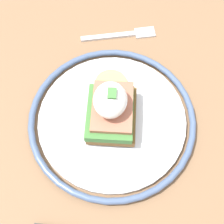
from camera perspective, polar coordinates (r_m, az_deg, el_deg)
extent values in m
plane|color=gray|center=(1.21, -0.83, -16.34)|extent=(6.00, 6.00, 0.00)
cube|color=#846042|center=(0.51, -1.91, -3.52)|extent=(0.95, 0.68, 0.03)
cylinder|color=#846042|center=(1.08, -14.77, 10.60)|extent=(0.06, 0.06, 0.71)
cylinder|color=#846042|center=(1.06, 15.78, 9.10)|extent=(0.06, 0.06, 0.71)
cylinder|color=silver|center=(0.49, 0.00, -1.49)|extent=(0.23, 0.23, 0.01)
torus|color=slate|center=(0.49, 0.00, -1.25)|extent=(0.26, 0.26, 0.01)
cube|color=brown|center=(0.48, 0.00, -0.61)|extent=(0.09, 0.07, 0.02)
cube|color=#427A38|center=(0.46, -0.36, -0.21)|extent=(0.09, 0.07, 0.01)
cube|color=#AD664C|center=(0.45, 0.08, 1.00)|extent=(0.08, 0.06, 0.01)
ellipsoid|color=white|center=(0.43, -0.32, 2.23)|extent=(0.06, 0.05, 0.04)
cylinder|color=#EAD166|center=(0.51, -0.17, 5.21)|extent=(0.05, 0.05, 0.00)
cube|color=#47843D|center=(0.41, 0.00, 3.47)|extent=(0.02, 0.01, 0.00)
cube|color=silver|center=(0.58, -0.77, 13.68)|extent=(0.03, 0.10, 0.00)
cube|color=silver|center=(0.59, 6.03, 14.25)|extent=(0.03, 0.04, 0.00)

